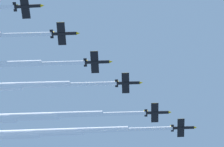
# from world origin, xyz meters

# --- Properties ---
(jet_lead) EXTENTS (72.22, 41.94, 4.04)m
(jet_lead) POSITION_xyz_m (34.48, -14.39, 209.99)
(jet_lead) COLOR black
(jet_port_inner) EXTENTS (67.64, 39.78, 4.01)m
(jet_port_inner) POSITION_xyz_m (34.86, -0.56, 206.32)
(jet_port_inner) COLOR black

